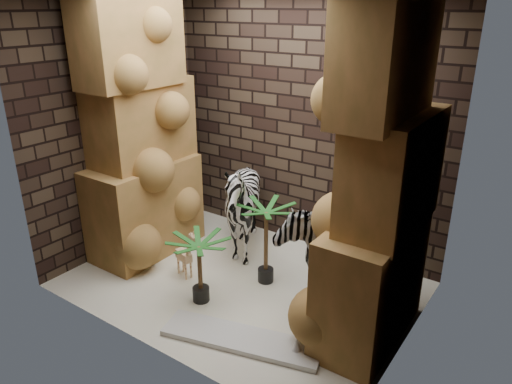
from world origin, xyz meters
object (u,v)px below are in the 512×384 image
Objects in this scene: zebra_left at (242,211)px; surfboard at (241,339)px; palm_front at (266,243)px; zebra_right at (318,231)px; palm_back at (200,270)px; giraffe_toy at (183,250)px.

surfboard is at bearing -40.66° from zebra_left.
zebra_left is 0.64m from palm_front.
palm_back is (-0.85, -0.85, -0.31)m from zebra_right.
zebra_right is at bearing 41.41° from giraffe_toy.
zebra_right is 1.07× the size of zebra_left.
zebra_left is 0.87× the size of surfboard.
zebra_right is at bearing 68.12° from surfboard.
palm_front is at bearing 96.57° from surfboard.
giraffe_toy is at bearing 140.51° from surfboard.
surfboard is (0.37, -0.95, -0.43)m from palm_front.
surfboard is at bearing -21.35° from palm_back.
zebra_left reaches higher than palm_back.
palm_back is (0.46, -0.26, 0.04)m from giraffe_toy.
giraffe_toy is 1.32m from surfboard.
zebra_right reaches higher than palm_front.
surfboard is (0.71, -0.28, -0.33)m from palm_back.
palm_front reaches higher than giraffe_toy.
palm_back is at bearing -12.24° from giraffe_toy.
giraffe_toy is (-1.31, -0.60, -0.36)m from zebra_right.
palm_front is 0.63× the size of surfboard.
zebra_right is at bearing 5.93° from zebra_left.
surfboard is at bearing -68.49° from palm_front.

